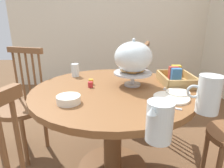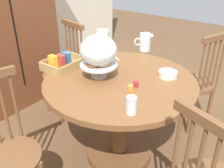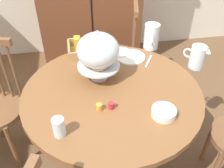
{
  "view_description": "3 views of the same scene",
  "coord_description": "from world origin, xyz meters",
  "views": [
    {
      "loc": [
        1.29,
        -0.1,
        1.2
      ],
      "look_at": [
        -0.11,
        -0.05,
        0.74
      ],
      "focal_mm": 31.16,
      "sensor_mm": 36.0,
      "label": 1
    },
    {
      "loc": [
        -1.38,
        -0.99,
        1.58
      ],
      "look_at": [
        -0.11,
        -0.05,
        0.74
      ],
      "focal_mm": 40.24,
      "sensor_mm": 36.0,
      "label": 2
    },
    {
      "loc": [
        -0.21,
        -1.23,
        1.74
      ],
      "look_at": [
        -0.01,
        -0.05,
        0.79
      ],
      "focal_mm": 39.45,
      "sensor_mm": 36.0,
      "label": 3
    }
  ],
  "objects": [
    {
      "name": "ground_plane",
      "position": [
        0.0,
        0.0,
        0.0
      ],
      "size": [
        10.0,
        10.0,
        0.0
      ],
      "primitive_type": "plane",
      "color": "brown"
    },
    {
      "name": "dining_table",
      "position": [
        -0.01,
        -0.05,
        0.51
      ],
      "size": [
        1.14,
        1.14,
        0.74
      ],
      "color": "brown",
      "rests_on": "ground_plane"
    },
    {
      "name": "windsor_chair_by_cabinet",
      "position": [
        0.8,
        -0.37,
        0.45
      ],
      "size": [
        0.43,
        0.43,
        0.97
      ],
      "color": "brown",
      "rests_on": "ground_plane"
    },
    {
      "name": "windsor_chair_facing_door",
      "position": [
        0.21,
        0.79,
        0.45
      ],
      "size": [
        0.41,
        0.41,
        0.97
      ],
      "color": "brown",
      "rests_on": "ground_plane"
    },
    {
      "name": "windsor_chair_far_side",
      "position": [
        -0.83,
        0.22,
        0.45
      ],
      "size": [
        0.42,
        0.42,
        0.97
      ],
      "color": "brown",
      "rests_on": "ground_plane"
    },
    {
      "name": "pastry_stand_with_dome",
      "position": [
        -0.07,
        0.1,
        0.94
      ],
      "size": [
        0.28,
        0.28,
        0.34
      ],
      "color": "silver",
      "rests_on": "dining_table"
    },
    {
      "name": "orange_juice_pitcher",
      "position": [
        0.63,
        0.11,
        0.82
      ],
      "size": [
        0.15,
        0.15,
        0.17
      ],
      "color": "silver",
      "rests_on": "dining_table"
    },
    {
      "name": "milk_pitcher",
      "position": [
        0.39,
        0.43,
        0.83
      ],
      "size": [
        0.12,
        0.2,
        0.2
      ],
      "color": "silver",
      "rests_on": "dining_table"
    },
    {
      "name": "cereal_basket",
      "position": [
        -0.12,
        0.44,
        0.78
      ],
      "size": [
        0.32,
        0.24,
        0.12
      ],
      "color": "tan",
      "rests_on": "dining_table"
    },
    {
      "name": "china_plate_large",
      "position": [
        0.2,
        0.3,
        0.75
      ],
      "size": [
        0.22,
        0.22,
        0.01
      ],
      "primitive_type": "cylinder",
      "color": "white",
      "rests_on": "dining_table"
    },
    {
      "name": "china_plate_small",
      "position": [
        0.13,
        0.37,
        0.76
      ],
      "size": [
        0.15,
        0.15,
        0.01
      ],
      "primitive_type": "cylinder",
      "color": "white",
      "rests_on": "china_plate_large"
    },
    {
      "name": "cereal_bowl",
      "position": [
        0.24,
        -0.32,
        0.76
      ],
      "size": [
        0.14,
        0.14,
        0.04
      ],
      "primitive_type": "cylinder",
      "color": "white",
      "rests_on": "dining_table"
    },
    {
      "name": "drinking_glass",
      "position": [
        -0.33,
        -0.36,
        0.8
      ],
      "size": [
        0.06,
        0.06,
        0.11
      ],
      "primitive_type": "cylinder",
      "color": "silver",
      "rests_on": "dining_table"
    },
    {
      "name": "jam_jar_strawberry",
      "position": [
        -0.04,
        -0.21,
        0.76
      ],
      "size": [
        0.04,
        0.04,
        0.04
      ],
      "primitive_type": "cylinder",
      "color": "#B7282D",
      "rests_on": "dining_table"
    },
    {
      "name": "jam_jar_apricot",
      "position": [
        -0.11,
        -0.21,
        0.76
      ],
      "size": [
        0.04,
        0.04,
        0.04
      ],
      "primitive_type": "cylinder",
      "color": "orange",
      "rests_on": "dining_table"
    },
    {
      "name": "table_knife",
      "position": [
        0.08,
        0.37,
        0.74
      ],
      "size": [
        0.1,
        0.15,
        0.01
      ],
      "primitive_type": "cube",
      "rotation": [
        0.0,
        0.0,
        7.33
      ],
      "color": "silver",
      "rests_on": "dining_table"
    },
    {
      "name": "dinner_fork",
      "position": [
        0.05,
        0.39,
        0.74
      ],
      "size": [
        0.1,
        0.15,
        0.01
      ],
      "primitive_type": "cube",
      "rotation": [
        0.0,
        0.0,
        7.33
      ],
      "color": "silver",
      "rests_on": "dining_table"
    },
    {
      "name": "soup_spoon",
      "position": [
        0.32,
        0.24,
        0.74
      ],
      "size": [
        0.1,
        0.15,
        0.01
      ],
      "primitive_type": "cube",
      "rotation": [
        0.0,
        0.0,
        7.33
      ],
      "color": "silver",
      "rests_on": "dining_table"
    }
  ]
}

